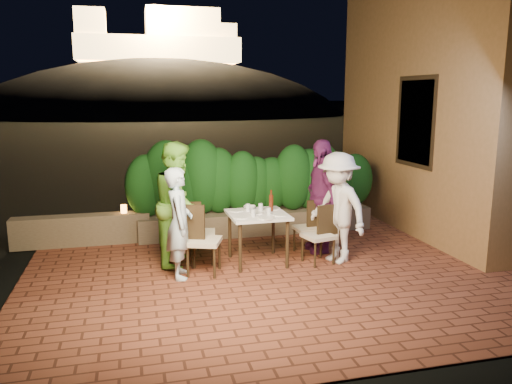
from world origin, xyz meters
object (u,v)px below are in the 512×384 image
object	(u,v)px
diner_blue	(179,223)
diner_white	(338,208)
beer_bottle	(271,201)
diner_purple	(321,196)
dining_table	(258,238)
parapet_lamp	(124,209)
diner_green	(178,203)
bowl	(250,207)
chair_left_front	(204,240)
chair_right_front	(318,235)
chair_right_back	(308,227)
chair_left_back	(200,232)

from	to	relation	value
diner_blue	diner_white	bearing A→B (deg)	-82.29
beer_bottle	diner_purple	world-z (taller)	diner_purple
dining_table	parapet_lamp	size ratio (longest dim) A/B	5.99
diner_blue	parapet_lamp	distance (m)	2.05
dining_table	diner_blue	world-z (taller)	diner_blue
dining_table	diner_green	xyz separation A→B (m)	(-1.12, 0.27, 0.53)
dining_table	beer_bottle	distance (m)	0.59
beer_bottle	dining_table	bearing A→B (deg)	-158.72
diner_blue	bowl	bearing A→B (deg)	-55.08
chair_left_front	diner_blue	size ratio (longest dim) A/B	0.64
chair_right_front	chair_right_back	distance (m)	0.47
bowl	diner_blue	distance (m)	1.29
beer_bottle	diner_white	distance (m)	0.99
bowl	diner_white	bearing A→B (deg)	-24.43
chair_left_back	diner_blue	bearing A→B (deg)	-114.08
beer_bottle	chair_right_front	distance (m)	0.86
dining_table	diner_white	size ratio (longest dim) A/B	0.51
diner_white	diner_purple	bearing A→B (deg)	163.22
chair_left_back	chair_right_front	world-z (taller)	chair_left_back
chair_left_back	diner_purple	xyz separation A→B (m)	(1.93, 0.10, 0.43)
dining_table	diner_purple	world-z (taller)	diner_purple
chair_right_back	diner_blue	bearing A→B (deg)	11.48
chair_left_front	diner_blue	world-z (taller)	diner_blue
chair_left_front	chair_right_back	size ratio (longest dim) A/B	1.15
dining_table	chair_left_front	size ratio (longest dim) A/B	0.86
chair_right_front	diner_white	size ratio (longest dim) A/B	0.53
diner_purple	parapet_lamp	distance (m)	3.30
bowl	diner_green	distance (m)	1.08
chair_left_back	parapet_lamp	world-z (taller)	chair_left_back
chair_right_front	diner_green	bearing A→B (deg)	-28.17
diner_purple	beer_bottle	bearing A→B (deg)	-73.69
dining_table	beer_bottle	bearing A→B (deg)	21.28
chair_left_back	diner_white	size ratio (longest dim) A/B	0.56
beer_bottle	diner_white	xyz separation A→B (m)	(0.93, -0.32, -0.09)
chair_left_back	parapet_lamp	size ratio (longest dim) A/B	6.57
bowl	chair_left_back	size ratio (longest dim) A/B	0.20
beer_bottle	chair_right_front	size ratio (longest dim) A/B	0.37
diner_green	beer_bottle	bearing A→B (deg)	-83.54
chair_left_back	parapet_lamp	bearing A→B (deg)	138.46
diner_purple	parapet_lamp	bearing A→B (deg)	-111.11
dining_table	chair_left_back	world-z (taller)	chair_left_back
chair_right_back	diner_green	xyz separation A→B (m)	(-1.99, 0.04, 0.48)
beer_bottle	diner_blue	distance (m)	1.47
dining_table	chair_right_front	xyz separation A→B (m)	(0.86, -0.24, 0.06)
chair_right_back	diner_green	size ratio (longest dim) A/B	0.47
beer_bottle	diner_white	world-z (taller)	diner_white
beer_bottle	diner_purple	bearing A→B (deg)	14.81
diner_green	chair_right_front	bearing A→B (deg)	-90.28
parapet_lamp	chair_left_front	bearing A→B (deg)	-59.68
bowl	chair_left_back	world-z (taller)	chair_left_back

